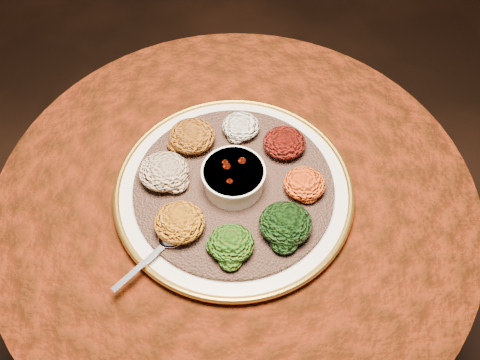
{
  "coord_description": "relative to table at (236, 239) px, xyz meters",
  "views": [
    {
      "loc": [
        0.01,
        -0.57,
        1.62
      ],
      "look_at": [
        0.01,
        0.02,
        0.76
      ],
      "focal_mm": 40.0,
      "sensor_mm": 36.0,
      "label": 1
    }
  ],
  "objects": [
    {
      "name": "table",
      "position": [
        0.0,
        0.0,
        0.0
      ],
      "size": [
        0.96,
        0.96,
        0.73
      ],
      "color": "black",
      "rests_on": "ground"
    },
    {
      "name": "platter",
      "position": [
        -0.0,
        0.01,
        0.19
      ],
      "size": [
        0.54,
        0.54,
        0.02
      ],
      "rotation": [
        0.0,
        0.0,
        0.24
      ],
      "color": "silver",
      "rests_on": "table"
    },
    {
      "name": "injera",
      "position": [
        -0.0,
        0.01,
        0.2
      ],
      "size": [
        0.47,
        0.47,
        0.01
      ],
      "primitive_type": "cylinder",
      "rotation": [
        0.0,
        0.0,
        0.25
      ],
      "color": "brown",
      "rests_on": "platter"
    },
    {
      "name": "stew_bowl",
      "position": [
        -0.0,
        0.01,
        0.24
      ],
      "size": [
        0.12,
        0.12,
        0.05
      ],
      "color": "white",
      "rests_on": "injera"
    },
    {
      "name": "spoon",
      "position": [
        -0.12,
        -0.12,
        0.21
      ],
      "size": [
        0.12,
        0.12,
        0.01
      ],
      "rotation": [
        0.0,
        0.0,
        -2.32
      ],
      "color": "silver",
      "rests_on": "injera"
    },
    {
      "name": "portion_ayib",
      "position": [
        0.01,
        0.14,
        0.23
      ],
      "size": [
        0.08,
        0.07,
        0.04
      ],
      "primitive_type": "ellipsoid",
      "color": "silver",
      "rests_on": "injera"
    },
    {
      "name": "portion_kitfo",
      "position": [
        0.1,
        0.1,
        0.23
      ],
      "size": [
        0.09,
        0.08,
        0.04
      ],
      "primitive_type": "ellipsoid",
      "color": "black",
      "rests_on": "injera"
    },
    {
      "name": "portion_tikil",
      "position": [
        0.13,
        -0.0,
        0.23
      ],
      "size": [
        0.08,
        0.08,
        0.04
      ],
      "primitive_type": "ellipsoid",
      "color": "#C06810",
      "rests_on": "injera"
    },
    {
      "name": "portion_gomen",
      "position": [
        0.09,
        -0.09,
        0.23
      ],
      "size": [
        0.1,
        0.09,
        0.05
      ],
      "primitive_type": "ellipsoid",
      "color": "black",
      "rests_on": "injera"
    },
    {
      "name": "portion_mixveg",
      "position": [
        -0.01,
        -0.13,
        0.23
      ],
      "size": [
        0.08,
        0.08,
        0.04
      ],
      "primitive_type": "ellipsoid",
      "color": "#922E09",
      "rests_on": "injera"
    },
    {
      "name": "portion_kik",
      "position": [
        -0.1,
        -0.09,
        0.23
      ],
      "size": [
        0.09,
        0.09,
        0.05
      ],
      "primitive_type": "ellipsoid",
      "color": "#B96510",
      "rests_on": "injera"
    },
    {
      "name": "portion_timatim",
      "position": [
        -0.14,
        0.02,
        0.23
      ],
      "size": [
        0.1,
        0.09,
        0.05
      ],
      "primitive_type": "ellipsoid",
      "color": "maroon",
      "rests_on": "injera"
    },
    {
      "name": "portion_shiro",
      "position": [
        -0.09,
        0.11,
        0.23
      ],
      "size": [
        0.09,
        0.09,
        0.04
      ],
      "primitive_type": "ellipsoid",
      "color": "#9A5012",
      "rests_on": "injera"
    }
  ]
}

